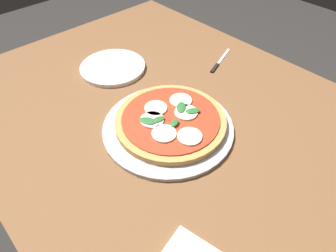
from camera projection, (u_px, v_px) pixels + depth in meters
The scene contains 6 objects.
ground_plane at pixel (174, 237), 1.42m from camera, with size 6.00×6.00×0.00m, color #2D2B28.
dining_table at pixel (177, 140), 0.94m from camera, with size 1.42×1.01×0.77m.
serving_tray at pixel (168, 127), 0.84m from camera, with size 0.37×0.37×0.01m, color #B2B2B7.
pizza at pixel (171, 120), 0.83m from camera, with size 0.31×0.31×0.03m.
plate_white at pixel (113, 67), 1.05m from camera, with size 0.23×0.23×0.01m, color white.
knife at pixel (218, 63), 1.08m from camera, with size 0.07×0.17×0.01m.
Camera 1 is at (0.45, -0.46, 1.37)m, focal length 31.98 mm.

